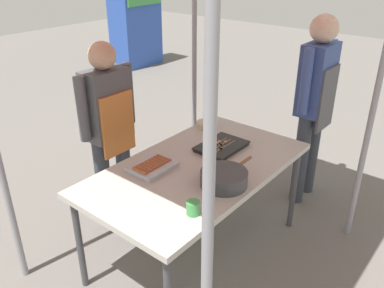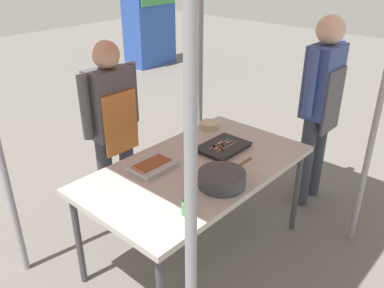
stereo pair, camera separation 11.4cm
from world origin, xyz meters
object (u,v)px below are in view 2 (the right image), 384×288
object	(u,v)px
vendor_woman	(112,121)
tray_grilled_sausages	(152,165)
customer_nearby	(321,98)
condiment_bowl	(209,125)
tray_meat_skewers	(223,147)
stall_table	(197,173)
drink_cup_near_edge	(188,208)
neighbor_stall_right	(149,21)
cooking_wok	(222,178)

from	to	relation	value
vendor_woman	tray_grilled_sausages	bearing A→B (deg)	76.13
customer_nearby	condiment_bowl	bearing A→B (deg)	137.86
tray_meat_skewers	stall_table	bearing A→B (deg)	-174.93
vendor_woman	condiment_bowl	bearing A→B (deg)	143.90
drink_cup_near_edge	customer_nearby	distance (m)	1.68
tray_grilled_sausages	customer_nearby	distance (m)	1.54
vendor_woman	neighbor_stall_right	distance (m)	4.94
stall_table	vendor_woman	size ratio (longest dim) A/B	1.07
condiment_bowl	vendor_woman	world-z (taller)	vendor_woman
neighbor_stall_right	vendor_woman	bearing A→B (deg)	-135.79
stall_table	condiment_bowl	xyz separation A→B (m)	(0.55, 0.35, 0.08)
tray_grilled_sausages	neighbor_stall_right	distance (m)	5.48
drink_cup_near_edge	cooking_wok	bearing A→B (deg)	7.31
tray_meat_skewers	customer_nearby	bearing A→B (deg)	-17.72
tray_meat_skewers	neighbor_stall_right	size ratio (longest dim) A/B	0.22
condiment_bowl	customer_nearby	size ratio (longest dim) A/B	0.09
tray_meat_skewers	customer_nearby	size ratio (longest dim) A/B	0.23
customer_nearby	neighbor_stall_right	distance (m)	5.05
stall_table	tray_grilled_sausages	distance (m)	0.32
stall_table	condiment_bowl	distance (m)	0.66
vendor_woman	neighbor_stall_right	bearing A→B (deg)	-135.79
vendor_woman	neighbor_stall_right	xyz separation A→B (m)	(3.54, 3.45, -0.05)
stall_table	tray_grilled_sausages	world-z (taller)	tray_grilled_sausages
tray_grilled_sausages	drink_cup_near_edge	xyz separation A→B (m)	(-0.22, -0.53, 0.02)
stall_table	vendor_woman	distance (m)	0.83
vendor_woman	customer_nearby	bearing A→B (deg)	140.62
stall_table	customer_nearby	world-z (taller)	customer_nearby
tray_grilled_sausages	drink_cup_near_edge	bearing A→B (deg)	-112.19
vendor_woman	tray_meat_skewers	bearing A→B (deg)	116.70
stall_table	vendor_woman	xyz separation A→B (m)	(-0.08, 0.81, 0.18)
condiment_bowl	vendor_woman	size ratio (longest dim) A/B	0.10
customer_nearby	neighbor_stall_right	xyz separation A→B (m)	(2.24, 4.52, -0.14)
stall_table	drink_cup_near_edge	world-z (taller)	drink_cup_near_edge
tray_meat_skewers	cooking_wok	world-z (taller)	cooking_wok
cooking_wok	drink_cup_near_edge	distance (m)	0.36
customer_nearby	drink_cup_near_edge	bearing A→B (deg)	-178.08
drink_cup_near_edge	neighbor_stall_right	distance (m)	6.02
vendor_woman	customer_nearby	world-z (taller)	customer_nearby
tray_grilled_sausages	cooking_wok	world-z (taller)	cooking_wok
stall_table	drink_cup_near_edge	distance (m)	0.55
stall_table	tray_grilled_sausages	xyz separation A→B (m)	(-0.23, 0.21, 0.07)
drink_cup_near_edge	vendor_woman	xyz separation A→B (m)	(0.36, 1.13, 0.09)
tray_grilled_sausages	tray_meat_skewers	xyz separation A→B (m)	(0.54, -0.18, -0.00)
condiment_bowl	cooking_wok	bearing A→B (deg)	-135.11
condiment_bowl	customer_nearby	bearing A→B (deg)	-42.14
customer_nearby	tray_meat_skewers	bearing A→B (deg)	162.28
cooking_wok	vendor_woman	xyz separation A→B (m)	(0.00, 1.08, 0.08)
cooking_wok	drink_cup_near_edge	size ratio (longest dim) A/B	5.71
tray_grilled_sausages	neighbor_stall_right	bearing A→B (deg)	47.62
condiment_bowl	neighbor_stall_right	distance (m)	4.87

